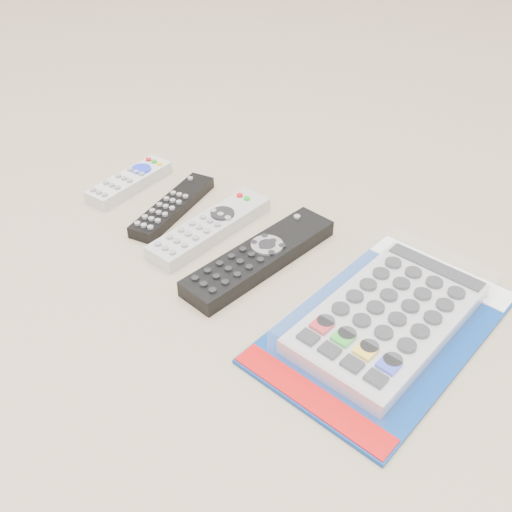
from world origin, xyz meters
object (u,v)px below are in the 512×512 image
Objects in this scene: remote_silver_dvd at (210,227)px; remote_large_black at (260,257)px; jumbo_remote_packaged at (389,315)px; remote_small_grey at (130,181)px; remote_slim_black at (173,206)px.

remote_silver_dvd is 0.09m from remote_large_black.
jumbo_remote_packaged reaches higher than remote_large_black.
remote_silver_dvd is at bearing -7.83° from remote_small_grey.
remote_small_grey is 0.45× the size of jumbo_remote_packaged.
remote_silver_dvd is (0.08, -0.01, 0.00)m from remote_slim_black.
remote_silver_dvd is 0.27m from jumbo_remote_packaged.
jumbo_remote_packaged is (0.27, -0.03, 0.01)m from remote_silver_dvd.
jumbo_remote_packaged is (0.45, -0.06, 0.01)m from remote_small_grey.
remote_slim_black is 0.35m from jumbo_remote_packaged.
remote_large_black reaches higher than remote_small_grey.
remote_slim_black is 0.87× the size of remote_silver_dvd.
remote_slim_black is at bearing -179.58° from jumbo_remote_packaged.
jumbo_remote_packaged is at bearing 5.53° from remote_large_black.
jumbo_remote_packaged is (0.35, -0.04, 0.01)m from remote_slim_black.
jumbo_remote_packaged is (0.18, -0.01, 0.01)m from remote_large_black.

